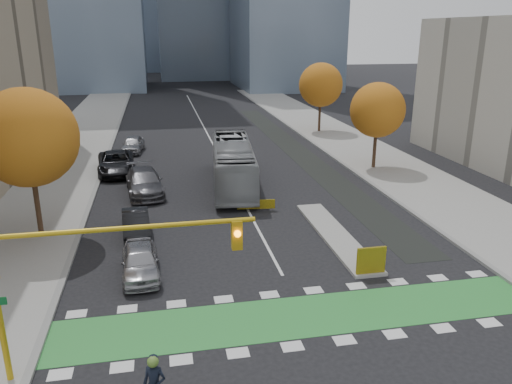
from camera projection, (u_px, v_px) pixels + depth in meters
name	position (u px, v px, depth m)	size (l,w,h in m)	color
ground	(315.00, 337.00, 18.64)	(300.00, 300.00, 0.00)	black
sidewalk_west	(43.00, 194.00, 34.80)	(7.00, 120.00, 0.15)	gray
sidewalk_east	(401.00, 173.00, 39.77)	(7.00, 120.00, 0.15)	gray
curb_west	(95.00, 191.00, 35.44)	(0.30, 120.00, 0.16)	gray
curb_east	(360.00, 176.00, 39.13)	(0.30, 120.00, 0.16)	gray
bike_crossing	(304.00, 316.00, 20.04)	(20.00, 3.00, 0.01)	#2C8937
centre_line	(207.00, 133.00, 55.97)	(0.15, 70.00, 0.01)	silver
bike_lane_paint	(295.00, 150.00, 48.02)	(2.50, 50.00, 0.01)	black
median_island	(335.00, 235.00, 27.76)	(1.60, 10.00, 0.16)	gray
hazard_board	(371.00, 260.00, 23.05)	(1.40, 0.12, 1.30)	yellow
tree_west	(28.00, 138.00, 25.90)	(5.20, 5.20, 8.22)	#332114
tree_east_near	(377.00, 110.00, 39.89)	(4.40, 4.40, 7.08)	#332114
tree_east_far	(321.00, 85.00, 54.80)	(4.80, 4.80, 7.65)	#332114
traffic_signal_west	(80.00, 264.00, 15.46)	(8.53, 0.56, 5.20)	#BF9914
bus	(233.00, 164.00, 36.39)	(2.79, 11.91, 3.32)	#94979A
parked_car_a	(140.00, 261.00, 23.16)	(1.71, 4.24, 1.45)	#9F9EA4
parked_car_b	(136.00, 224.00, 27.77)	(1.44, 4.12, 1.36)	black
parked_car_c	(144.00, 182.00, 34.85)	(2.37, 5.83, 1.69)	#515055
parked_car_d	(116.00, 163.00, 39.90)	(2.82, 6.11, 1.70)	black
parked_car_e	(133.00, 144.00, 46.85)	(1.78, 4.41, 1.50)	gray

